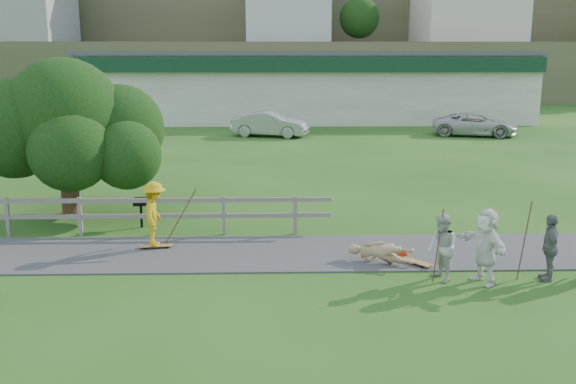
% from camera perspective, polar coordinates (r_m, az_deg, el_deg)
% --- Properties ---
extents(ground, '(260.00, 260.00, 0.00)m').
position_cam_1_polar(ground, '(15.06, -6.56, -7.26)').
color(ground, '#234E16').
rests_on(ground, ground).
extents(path, '(34.00, 3.00, 0.04)m').
position_cam_1_polar(path, '(16.47, -6.12, -5.45)').
color(path, '#3D3D40').
rests_on(path, ground).
extents(fence, '(15.05, 0.10, 1.10)m').
position_cam_1_polar(fence, '(18.91, -19.82, -1.57)').
color(fence, '#5F5B54').
rests_on(fence, ground).
extents(strip_mall, '(32.50, 10.75, 5.10)m').
position_cam_1_polar(strip_mall, '(49.20, 1.60, 9.47)').
color(strip_mall, '#BDB7A5').
rests_on(strip_mall, ground).
extents(skater_rider, '(0.69, 1.13, 1.69)m').
position_cam_1_polar(skater_rider, '(16.89, -11.76, -2.27)').
color(skater_rider, gold).
rests_on(skater_rider, ground).
extents(skater_fallen, '(1.05, 1.60, 0.58)m').
position_cam_1_polar(skater_fallen, '(15.70, 8.21, -5.36)').
color(skater_fallen, tan).
rests_on(skater_fallen, ground).
extents(spectator_a, '(0.77, 0.88, 1.53)m').
position_cam_1_polar(spectator_a, '(14.71, 13.53, -4.87)').
color(spectator_a, beige).
rests_on(spectator_a, ground).
extents(spectator_b, '(0.57, 0.96, 1.53)m').
position_cam_1_polar(spectator_b, '(15.51, 22.24, -4.57)').
color(spectator_b, slate).
rests_on(spectator_b, ground).
extents(spectator_d, '(1.01, 1.65, 1.70)m').
position_cam_1_polar(spectator_d, '(14.80, 17.14, -4.62)').
color(spectator_d, white).
rests_on(spectator_d, ground).
extents(car_silver, '(4.84, 2.81, 1.51)m').
position_cam_1_polar(car_silver, '(39.05, -1.61, 6.04)').
color(car_silver, '#9FA2A7').
rests_on(car_silver, ground).
extents(car_white, '(5.47, 3.56, 1.40)m').
position_cam_1_polar(car_white, '(40.99, 16.26, 5.78)').
color(car_white, '#B9B9B5').
rests_on(car_white, ground).
extents(tree, '(5.77, 5.77, 4.51)m').
position_cam_1_polar(tree, '(21.06, -19.09, 4.09)').
color(tree, black).
rests_on(tree, ground).
extents(bbq, '(0.42, 0.32, 0.88)m').
position_cam_1_polar(bbq, '(19.21, -12.92, -1.80)').
color(bbq, black).
rests_on(bbq, ground).
extents(longboard_rider, '(0.87, 0.32, 0.09)m').
position_cam_1_polar(longboard_rider, '(17.10, -11.64, -4.86)').
color(longboard_rider, olive).
rests_on(longboard_rider, ground).
extents(longboard_fallen, '(0.80, 0.90, 0.11)m').
position_cam_1_polar(longboard_fallen, '(15.83, 11.12, -6.22)').
color(longboard_fallen, olive).
rests_on(longboard_fallen, ground).
extents(helmet, '(0.28, 0.28, 0.28)m').
position_cam_1_polar(helmet, '(16.18, 10.10, -5.44)').
color(helmet, '#B41D0B').
rests_on(helmet, ground).
extents(pole_rider, '(0.03, 0.03, 1.74)m').
position_cam_1_polar(pole_rider, '(17.17, -9.56, -1.85)').
color(pole_rider, '#533321').
rests_on(pole_rider, ground).
extents(pole_spec_left, '(0.03, 0.03, 1.69)m').
position_cam_1_polar(pole_spec_left, '(14.62, 13.20, -4.64)').
color(pole_spec_left, '#533321').
rests_on(pole_spec_left, ground).
extents(pole_spec_right, '(0.03, 0.03, 1.83)m').
position_cam_1_polar(pole_spec_right, '(15.29, 20.27, -4.07)').
color(pole_spec_right, '#533321').
rests_on(pole_spec_right, ground).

